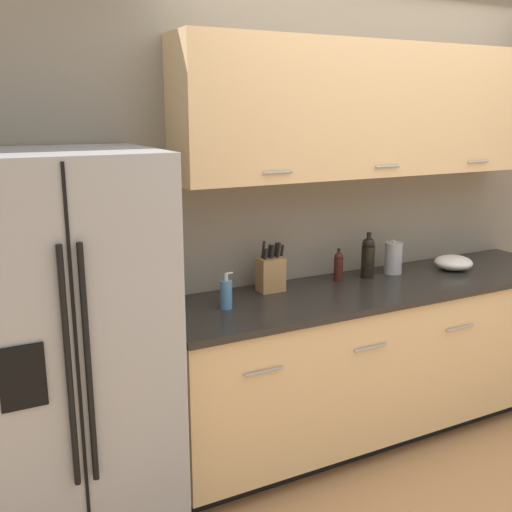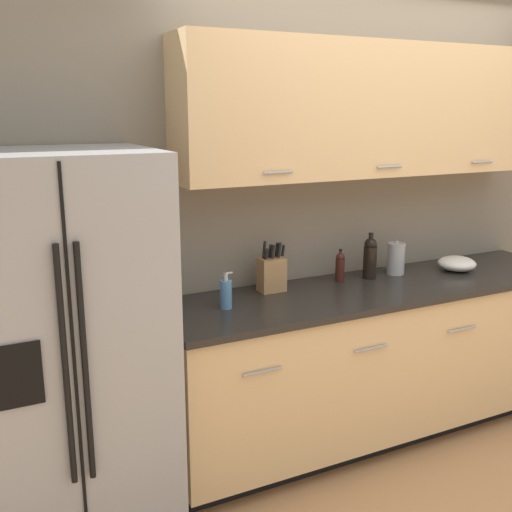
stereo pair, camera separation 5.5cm
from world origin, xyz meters
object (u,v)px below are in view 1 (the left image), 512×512
(refrigerator, at_px, (61,353))
(knife_block, at_px, (271,273))
(mixing_bowl, at_px, (454,263))
(wine_bottle, at_px, (368,257))
(oil_bottle, at_px, (338,266))
(soap_dispenser, at_px, (226,294))
(steel_canister, at_px, (393,258))

(refrigerator, height_order, knife_block, refrigerator)
(mixing_bowl, bearing_deg, wine_bottle, 170.61)
(oil_bottle, height_order, mixing_bowl, oil_bottle)
(knife_block, bearing_deg, refrigerator, -168.86)
(refrigerator, bearing_deg, oil_bottle, 8.01)
(knife_block, distance_m, soap_dispenser, 0.37)
(knife_block, distance_m, wine_bottle, 0.63)
(refrigerator, xyz_separation_m, soap_dispenser, (0.80, 0.07, 0.13))
(steel_canister, bearing_deg, refrigerator, -174.05)
(soap_dispenser, height_order, mixing_bowl, soap_dispenser)
(soap_dispenser, xyz_separation_m, steel_canister, (1.16, 0.14, 0.02))
(soap_dispenser, height_order, oil_bottle, oil_bottle)
(knife_block, bearing_deg, oil_bottle, -0.29)
(refrigerator, height_order, steel_canister, refrigerator)
(refrigerator, bearing_deg, steel_canister, 5.95)
(soap_dispenser, bearing_deg, steel_canister, 6.73)
(soap_dispenser, xyz_separation_m, mixing_bowl, (1.55, 0.03, -0.03))
(refrigerator, xyz_separation_m, oil_bottle, (1.58, 0.22, 0.14))
(knife_block, xyz_separation_m, mixing_bowl, (1.21, -0.12, -0.06))
(oil_bottle, bearing_deg, steel_canister, -2.62)
(wine_bottle, bearing_deg, steel_canister, 2.46)
(soap_dispenser, bearing_deg, refrigerator, -175.17)
(wine_bottle, bearing_deg, soap_dispenser, -172.41)
(wine_bottle, relative_size, mixing_bowl, 1.18)
(steel_canister, distance_m, mixing_bowl, 0.40)
(refrigerator, height_order, wine_bottle, refrigerator)
(mixing_bowl, bearing_deg, knife_block, 174.12)
(oil_bottle, relative_size, steel_canister, 0.92)
(soap_dispenser, relative_size, mixing_bowl, 0.81)
(mixing_bowl, bearing_deg, soap_dispenser, -178.81)
(soap_dispenser, distance_m, steel_canister, 1.17)
(refrigerator, distance_m, soap_dispenser, 0.82)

